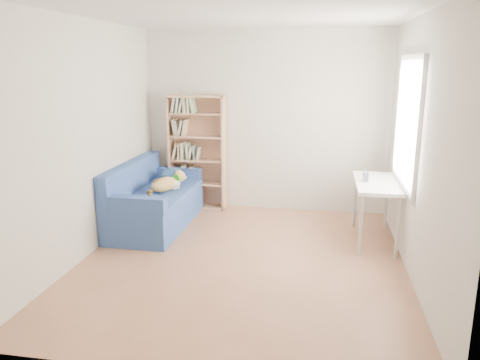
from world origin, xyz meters
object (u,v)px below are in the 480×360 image
at_px(desk, 376,188).
at_px(pen_cup, 366,177).
at_px(sofa, 154,202).
at_px(bookshelf, 197,157).

height_order(desk, pen_cup, pen_cup).
distance_m(sofa, bookshelf, 1.06).
bearing_deg(sofa, desk, -1.13).
relative_size(bookshelf, pen_cup, 11.13).
distance_m(bookshelf, pen_cup, 2.54).
height_order(bookshelf, desk, bookshelf).
height_order(bookshelf, pen_cup, bookshelf).
height_order(sofa, bookshelf, bookshelf).
bearing_deg(desk, pen_cup, -172.73).
xyz_separation_m(bookshelf, pen_cup, (2.33, -1.00, 0.03)).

